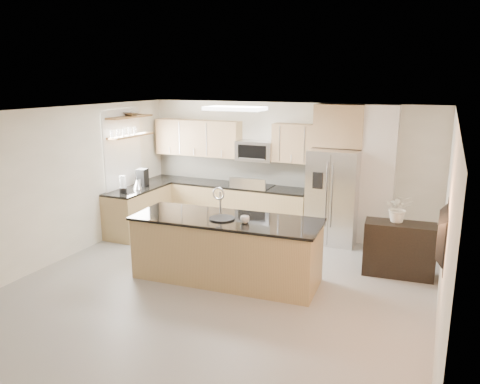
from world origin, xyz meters
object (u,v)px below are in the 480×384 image
at_px(refrigerator, 333,196).
at_px(television, 437,233).
at_px(blender, 123,185).
at_px(kettle, 137,184).
at_px(range, 253,208).
at_px(credenza, 399,249).
at_px(cup, 245,219).
at_px(flower_vase, 399,201).
at_px(bowl, 131,113).
at_px(platter, 222,218).
at_px(island, 227,249).
at_px(coffee_maker, 142,178).
at_px(microwave, 256,151).

xyz_separation_m(refrigerator, television, (1.85, -3.07, 0.46)).
distance_m(blender, kettle, 0.40).
bearing_deg(range, television, -41.64).
bearing_deg(credenza, blender, 178.51).
relative_size(cup, flower_vase, 0.20).
bearing_deg(flower_vase, kettle, 179.61).
bearing_deg(bowl, platter, -30.56).
relative_size(platter, television, 0.36).
relative_size(island, cup, 21.82).
distance_m(coffee_maker, flower_vase, 5.03).
height_order(credenza, flower_vase, flower_vase).
relative_size(credenza, cup, 8.01).
xyz_separation_m(blender, bowl, (-0.18, 0.62, 1.32)).
bearing_deg(cup, coffee_maker, 150.35).
bearing_deg(range, island, -77.06).
distance_m(bowl, flower_vase, 5.32).
distance_m(range, cup, 2.78).
height_order(island, credenza, island).
xyz_separation_m(blender, television, (5.58, -1.61, 0.28)).
xyz_separation_m(blender, flower_vase, (5.00, 0.36, 0.13)).
height_order(platter, bowl, bowl).
height_order(platter, flower_vase, flower_vase).
bearing_deg(microwave, refrigerator, -5.86).
bearing_deg(platter, kettle, 151.14).
height_order(range, flower_vase, flower_vase).
height_order(bowl, television, bowl).
bearing_deg(credenza, flower_vase, 130.77).
height_order(cup, flower_vase, flower_vase).
bearing_deg(television, refrigerator, 31.04).
xyz_separation_m(island, bowl, (-2.81, 1.56, 1.89)).
height_order(credenza, blender, blender).
bearing_deg(blender, range, 36.09).
bearing_deg(microwave, bowl, -155.75).
xyz_separation_m(microwave, kettle, (-2.02, -1.25, -0.61)).
bearing_deg(blender, island, -19.64).
bearing_deg(flower_vase, platter, -150.22).
xyz_separation_m(range, bowl, (-2.25, -0.89, 1.91)).
height_order(range, coffee_maker, coffee_maker).
distance_m(range, kettle, 2.38).
distance_m(blender, bowl, 1.47).
height_order(refrigerator, flower_vase, refrigerator).
relative_size(platter, kettle, 1.73).
xyz_separation_m(kettle, flower_vase, (4.95, -0.03, 0.17)).
bearing_deg(island, blender, 156.85).
distance_m(range, refrigerator, 1.71).
xyz_separation_m(bowl, flower_vase, (5.18, -0.27, -1.19)).
relative_size(coffee_maker, flower_vase, 0.52).
bearing_deg(television, island, 77.25).
bearing_deg(flower_vase, cup, -144.97).
xyz_separation_m(island, blender, (-2.64, 0.94, 0.57)).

